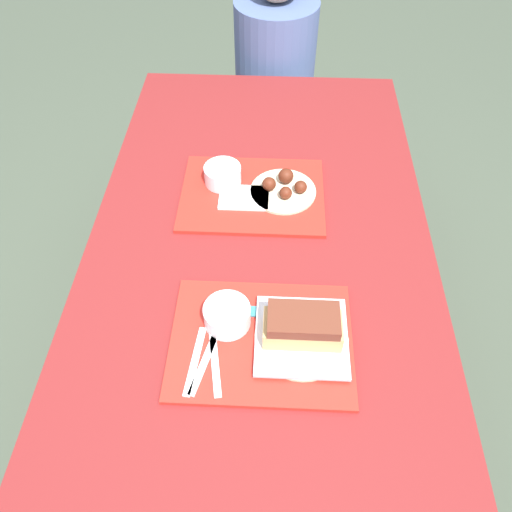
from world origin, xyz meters
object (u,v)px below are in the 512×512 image
(tray_far, at_px, (252,194))
(bowl_coleslaw_near, at_px, (227,315))
(bowl_coleslaw_far, at_px, (223,174))
(tray_near, at_px, (261,341))
(wings_plate_far, at_px, (284,188))
(brisket_sandwich_plate, at_px, (302,330))
(person_seated_across, at_px, (275,52))

(tray_far, distance_m, bowl_coleslaw_near, 0.45)
(bowl_coleslaw_far, bearing_deg, bowl_coleslaw_near, -83.67)
(tray_near, distance_m, wings_plate_far, 0.50)
(tray_far, xyz_separation_m, wings_plate_far, (0.09, 0.01, 0.02))
(tray_near, xyz_separation_m, wings_plate_far, (0.05, 0.50, 0.02))
(tray_near, bearing_deg, brisket_sandwich_plate, 2.89)
(bowl_coleslaw_near, bearing_deg, bowl_coleslaw_far, 96.33)
(tray_far, distance_m, bowl_coleslaw_far, 0.11)
(tray_near, height_order, person_seated_across, person_seated_across)
(tray_far, distance_m, person_seated_across, 0.89)
(tray_far, relative_size, bowl_coleslaw_near, 3.83)
(person_seated_across, bearing_deg, brisket_sandwich_plate, -86.35)
(tray_far, bearing_deg, person_seated_across, 86.89)
(brisket_sandwich_plate, relative_size, wings_plate_far, 1.12)
(bowl_coleslaw_near, distance_m, bowl_coleslaw_far, 0.49)
(brisket_sandwich_plate, bearing_deg, bowl_coleslaw_near, 167.30)
(tray_far, height_order, brisket_sandwich_plate, brisket_sandwich_plate)
(tray_far, relative_size, bowl_coleslaw_far, 3.83)
(brisket_sandwich_plate, bearing_deg, wings_plate_far, 95.23)
(brisket_sandwich_plate, height_order, wings_plate_far, brisket_sandwich_plate)
(bowl_coleslaw_far, distance_m, person_seated_across, 0.86)
(bowl_coleslaw_near, bearing_deg, brisket_sandwich_plate, -12.70)
(bowl_coleslaw_far, bearing_deg, tray_near, -75.79)
(bowl_coleslaw_near, bearing_deg, wings_plate_far, 74.55)
(bowl_coleslaw_near, bearing_deg, person_seated_across, 86.41)
(tray_near, bearing_deg, bowl_coleslaw_far, 104.21)
(brisket_sandwich_plate, height_order, person_seated_across, person_seated_across)
(bowl_coleslaw_near, bearing_deg, tray_far, 85.46)
(bowl_coleslaw_far, bearing_deg, wings_plate_far, -11.04)
(tray_far, height_order, bowl_coleslaw_near, bowl_coleslaw_near)
(tray_near, height_order, wings_plate_far, wings_plate_far)
(tray_near, relative_size, bowl_coleslaw_near, 3.83)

